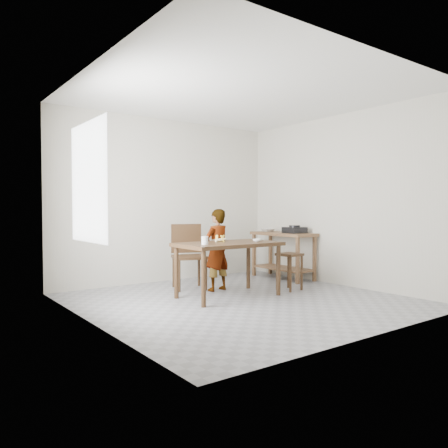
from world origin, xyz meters
TOP-DOWN VIEW (x-y plane):
  - floor at (0.00, 0.00)m, footprint 4.00×4.00m
  - ceiling at (0.00, 0.00)m, footprint 4.00×4.00m
  - wall_back at (0.00, 2.02)m, footprint 4.00×0.04m
  - wall_front at (0.00, -2.02)m, footprint 4.00×0.04m
  - wall_left at (-2.02, 0.00)m, footprint 0.04×4.00m
  - wall_right at (2.02, 0.00)m, footprint 0.04×4.00m
  - window_pane at (-1.97, 0.20)m, footprint 0.02×1.10m
  - dining_table at (0.00, 0.30)m, footprint 1.40×0.80m
  - prep_counter at (1.72, 1.00)m, footprint 0.50×1.20m
  - child at (0.14, 0.77)m, footprint 0.48×0.35m
  - dining_chair at (-0.11, 1.13)m, footprint 0.60×0.60m
  - stool at (1.03, 0.16)m, footprint 0.34×0.34m
  - glass_tumbler at (-0.46, 0.20)m, footprint 0.11×0.11m
  - small_bowl at (0.40, 0.16)m, footprint 0.13×0.13m
  - banana at (-0.02, 0.45)m, footprint 0.20×0.15m
  - serving_bowl at (1.67, 1.34)m, footprint 0.25×0.25m
  - gas_burner at (1.73, 0.74)m, footprint 0.33×0.33m

SIDE VIEW (x-z plane):
  - floor at x=0.00m, z-range -0.04..0.00m
  - stool at x=1.03m, z-range 0.00..0.55m
  - dining_table at x=0.00m, z-range 0.00..0.75m
  - prep_counter at x=1.72m, z-range 0.00..0.80m
  - dining_chair at x=-0.11m, z-range 0.00..0.98m
  - child at x=0.14m, z-range 0.00..1.21m
  - small_bowl at x=0.40m, z-range 0.75..0.79m
  - banana at x=-0.02m, z-range 0.75..0.82m
  - glass_tumbler at x=-0.46m, z-range 0.75..0.86m
  - serving_bowl at x=1.67m, z-range 0.80..0.86m
  - gas_burner at x=1.73m, z-range 0.80..0.90m
  - wall_back at x=0.00m, z-range 0.00..2.70m
  - wall_front at x=0.00m, z-range 0.00..2.70m
  - wall_left at x=-2.02m, z-range 0.00..2.70m
  - wall_right at x=2.02m, z-range 0.00..2.70m
  - window_pane at x=-1.97m, z-range 0.85..2.15m
  - ceiling at x=0.00m, z-range 2.70..2.74m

